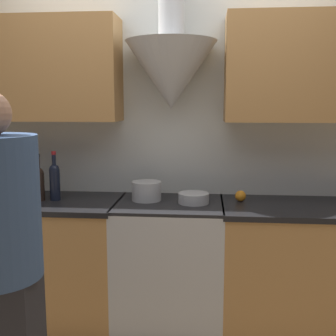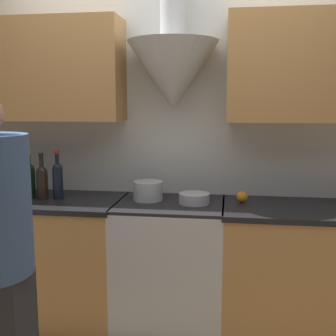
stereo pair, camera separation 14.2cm
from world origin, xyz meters
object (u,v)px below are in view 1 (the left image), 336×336
object	(u,v)px
stove_range	(169,267)
wine_bottle_8	(39,182)
mixing_bowl	(194,198)
wine_bottle_9	(55,180)
orange_fruit	(240,196)
stock_pot	(147,191)
wine_bottle_7	(25,180)
wine_bottle_6	(9,182)

from	to	relation	value
stove_range	wine_bottle_8	world-z (taller)	wine_bottle_8
stove_range	mixing_bowl	bearing A→B (deg)	-0.46
wine_bottle_9	orange_fruit	xyz separation A→B (m)	(1.26, 0.08, -0.10)
wine_bottle_8	mixing_bowl	world-z (taller)	wine_bottle_8
stock_pot	mixing_bowl	bearing A→B (deg)	-9.52
stove_range	wine_bottle_9	xyz separation A→B (m)	(-0.79, 0.00, 0.59)
wine_bottle_7	orange_fruit	distance (m)	1.48
stock_pot	mixing_bowl	size ratio (longest dim) A/B	0.99
wine_bottle_7	wine_bottle_9	bearing A→B (deg)	0.73
wine_bottle_7	stove_range	bearing A→B (deg)	0.00
wine_bottle_8	stock_pot	size ratio (longest dim) A/B	1.59
wine_bottle_6	mixing_bowl	xyz separation A→B (m)	(1.26, 0.02, -0.09)
stove_range	stock_pot	bearing A→B (deg)	161.87
wine_bottle_7	wine_bottle_8	world-z (taller)	wine_bottle_7
wine_bottle_6	orange_fruit	size ratio (longest dim) A/B	4.24
wine_bottle_9	wine_bottle_6	bearing A→B (deg)	-175.24
mixing_bowl	orange_fruit	distance (m)	0.33
wine_bottle_8	mixing_bowl	size ratio (longest dim) A/B	1.57
wine_bottle_7	orange_fruit	bearing A→B (deg)	3.18
stock_pot	wine_bottle_7	bearing A→B (deg)	-176.35
wine_bottle_7	mixing_bowl	size ratio (longest dim) A/B	1.60
wine_bottle_9	stock_pot	world-z (taller)	wine_bottle_9
wine_bottle_7	wine_bottle_8	xyz separation A→B (m)	(0.10, -0.02, -0.01)
orange_fruit	stock_pot	bearing A→B (deg)	-177.42
wine_bottle_6	stock_pot	world-z (taller)	wine_bottle_6
wine_bottle_9	stock_pot	distance (m)	0.63
stove_range	stock_pot	distance (m)	0.55
wine_bottle_6	orange_fruit	bearing A→B (deg)	3.82
wine_bottle_8	wine_bottle_9	bearing A→B (deg)	11.00
wine_bottle_6	wine_bottle_7	distance (m)	0.11
wine_bottle_6	wine_bottle_7	world-z (taller)	wine_bottle_7
wine_bottle_9	orange_fruit	world-z (taller)	wine_bottle_9
stock_pot	wine_bottle_8	bearing A→B (deg)	-174.46
wine_bottle_9	mixing_bowl	size ratio (longest dim) A/B	1.65
wine_bottle_6	stock_pot	bearing A→B (deg)	4.66
stock_pot	orange_fruit	size ratio (longest dim) A/B	2.74
wine_bottle_8	stock_pot	xyz separation A→B (m)	(0.73, 0.07, -0.06)
wine_bottle_8	orange_fruit	world-z (taller)	wine_bottle_8
stove_range	wine_bottle_6	world-z (taller)	wine_bottle_6
wine_bottle_6	orange_fruit	xyz separation A→B (m)	(1.58, 0.11, -0.09)
mixing_bowl	orange_fruit	size ratio (longest dim) A/B	2.78
wine_bottle_7	wine_bottle_9	size ratio (longest dim) A/B	0.97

